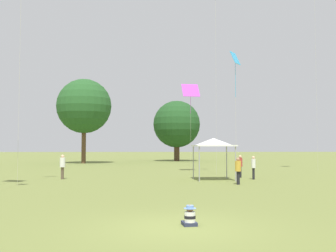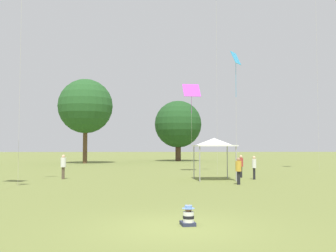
{
  "view_description": "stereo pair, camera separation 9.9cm",
  "coord_description": "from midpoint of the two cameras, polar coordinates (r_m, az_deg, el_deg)",
  "views": [
    {
      "loc": [
        -0.69,
        -10.73,
        2.2
      ],
      "look_at": [
        0.11,
        8.32,
        3.2
      ],
      "focal_mm": 42.0,
      "sensor_mm": 36.0,
      "label": 1
    },
    {
      "loc": [
        -0.6,
        -10.73,
        2.2
      ],
      "look_at": [
        0.11,
        8.32,
        3.2
      ],
      "focal_mm": 42.0,
      "sensor_mm": 36.0,
      "label": 2
    }
  ],
  "objects": [
    {
      "name": "person_standing_0",
      "position": [
        27.59,
        -15.16,
        -5.43
      ],
      "size": [
        0.51,
        0.51,
        1.65
      ],
      "rotation": [
        0.0,
        0.0,
        2.31
      ],
      "color": "brown",
      "rests_on": "ground"
    },
    {
      "name": "person_standing_3",
      "position": [
        27.0,
        12.19,
        -5.59
      ],
      "size": [
        0.4,
        0.4,
        1.57
      ],
      "rotation": [
        0.0,
        0.0,
        5.68
      ],
      "color": "black",
      "rests_on": "ground"
    },
    {
      "name": "kite_2",
      "position": [
        34.32,
        3.21,
        5.05
      ],
      "size": [
        1.58,
        1.08,
        7.69
      ],
      "rotation": [
        0.0,
        0.0,
        5.62
      ],
      "color": "#B738C6",
      "rests_on": "ground"
    },
    {
      "name": "distant_tree_1",
      "position": [
        59.72,
        1.23,
        0.25
      ],
      "size": [
        7.12,
        7.12,
        9.17
      ],
      "color": "#473323",
      "rests_on": "ground"
    },
    {
      "name": "seated_toddler",
      "position": [
        11.22,
        2.92,
        -13.03
      ],
      "size": [
        0.44,
        0.52,
        0.58
      ],
      "rotation": [
        0.0,
        0.0,
        0.14
      ],
      "color": "#282D47",
      "rests_on": "ground"
    },
    {
      "name": "distant_tree_0",
      "position": [
        52.81,
        -12.13,
        2.82
      ],
      "size": [
        7.14,
        7.14,
        11.08
      ],
      "color": "brown",
      "rests_on": "ground"
    },
    {
      "name": "canopy_tent",
      "position": [
        26.17,
        6.52,
        -2.4
      ],
      "size": [
        2.73,
        2.73,
        2.76
      ],
      "rotation": [
        0.0,
        0.0,
        0.05
      ],
      "color": "white",
      "rests_on": "ground"
    },
    {
      "name": "person_standing_2",
      "position": [
        23.24,
        10.02,
        -6.1
      ],
      "size": [
        0.47,
        0.47,
        1.56
      ],
      "rotation": [
        0.0,
        0.0,
        1.04
      ],
      "color": "black",
      "rests_on": "ground"
    },
    {
      "name": "ground_plane",
      "position": [
        10.97,
        1.02,
        -14.56
      ],
      "size": [
        300.0,
        300.0,
        0.0
      ],
      "primitive_type": "plane",
      "color": "olive"
    },
    {
      "name": "kite_3",
      "position": [
        25.06,
        9.62,
        9.03
      ],
      "size": [
        0.81,
        0.93,
        8.09
      ],
      "rotation": [
        0.0,
        0.0,
        0.18
      ],
      "color": "#339EDB",
      "rests_on": "ground"
    },
    {
      "name": "person_standing_1",
      "position": [
        28.5,
        10.34,
        -5.46
      ],
      "size": [
        0.4,
        0.4,
        1.58
      ],
      "rotation": [
        0.0,
        0.0,
        1.97
      ],
      "color": "black",
      "rests_on": "ground"
    }
  ]
}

